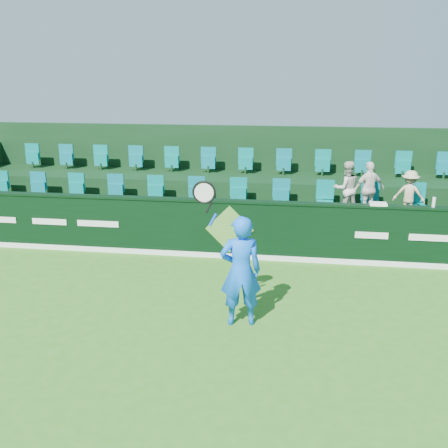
% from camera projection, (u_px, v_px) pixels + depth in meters
% --- Properties ---
extents(ground, '(60.00, 60.00, 0.00)m').
position_uv_depth(ground, '(197.00, 347.00, 7.71)').
color(ground, '#316C19').
rests_on(ground, ground).
extents(sponsor_hoarding, '(16.00, 0.25, 1.35)m').
position_uv_depth(sponsor_hoarding, '(230.00, 229.00, 11.31)').
color(sponsor_hoarding, black).
rests_on(sponsor_hoarding, ground).
extents(stand_tier_front, '(16.00, 2.00, 0.80)m').
position_uv_depth(stand_tier_front, '(236.00, 226.00, 12.43)').
color(stand_tier_front, black).
rests_on(stand_tier_front, ground).
extents(stand_tier_back, '(16.00, 1.80, 1.30)m').
position_uv_depth(stand_tier_back, '(244.00, 199.00, 14.16)').
color(stand_tier_back, black).
rests_on(stand_tier_back, ground).
extents(stand_rear, '(16.00, 4.10, 2.60)m').
position_uv_depth(stand_rear, '(246.00, 176.00, 14.42)').
color(stand_rear, black).
rests_on(stand_rear, ground).
extents(seat_row_front, '(13.50, 0.50, 0.60)m').
position_uv_depth(seat_row_front, '(238.00, 195.00, 12.61)').
color(seat_row_front, '#036F6B').
rests_on(seat_row_front, stand_tier_front).
extents(seat_row_back, '(13.50, 0.50, 0.60)m').
position_uv_depth(seat_row_back, '(245.00, 164.00, 14.17)').
color(seat_row_back, '#036F6B').
rests_on(seat_row_back, stand_tier_back).
extents(tennis_player, '(1.22, 0.58, 2.53)m').
position_uv_depth(tennis_player, '(240.00, 270.00, 8.17)').
color(tennis_player, blue).
rests_on(tennis_player, ground).
extents(spectator_left, '(0.76, 0.67, 1.30)m').
position_uv_depth(spectator_left, '(346.00, 188.00, 11.79)').
color(spectator_left, beige).
rests_on(spectator_left, stand_tier_front).
extents(spectator_middle, '(0.83, 0.58, 1.30)m').
position_uv_depth(spectator_middle, '(369.00, 189.00, 11.72)').
color(spectator_middle, white).
rests_on(spectator_middle, stand_tier_front).
extents(spectator_right, '(0.80, 0.59, 1.12)m').
position_uv_depth(spectator_right, '(409.00, 194.00, 11.62)').
color(spectator_right, tan).
rests_on(spectator_right, stand_tier_front).
extents(towel, '(0.36, 0.23, 0.05)m').
position_uv_depth(towel, '(378.00, 204.00, 10.67)').
color(towel, white).
rests_on(towel, sponsor_hoarding).
extents(drinks_bottle, '(0.07, 0.07, 0.22)m').
position_uv_depth(drinks_bottle, '(434.00, 202.00, 10.50)').
color(drinks_bottle, white).
rests_on(drinks_bottle, sponsor_hoarding).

